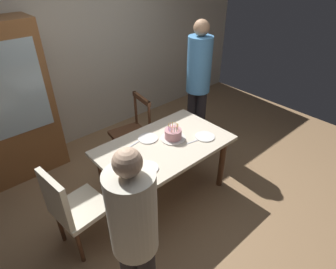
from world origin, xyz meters
TOP-DOWN VIEW (x-y plane):
  - ground at (0.00, 0.00)m, footprint 6.40×6.40m
  - back_wall at (0.00, 1.85)m, footprint 6.40×0.10m
  - dining_table at (0.00, 0.00)m, footprint 1.42×0.87m
  - birthday_cake at (0.14, 0.01)m, footprint 0.28×0.28m
  - plate_near_celebrant at (-0.39, -0.20)m, footprint 0.22×0.22m
  - plate_far_side at (-0.07, 0.20)m, footprint 0.22×0.22m
  - plate_near_guest at (0.43, -0.20)m, footprint 0.22×0.22m
  - fork_near_celebrant at (-0.55, -0.21)m, footprint 0.18×0.05m
  - fork_far_side at (-0.23, 0.21)m, footprint 0.18×0.05m
  - fork_near_guest at (0.27, -0.18)m, footprint 0.18×0.05m
  - chair_spindle_back at (0.09, 0.75)m, footprint 0.50×0.50m
  - chair_upholstered at (-1.10, 0.02)m, footprint 0.49×0.48m
  - person_celebrant at (-0.98, -0.82)m, footprint 0.32×0.32m
  - person_guest at (1.04, 0.51)m, footprint 0.32×0.32m
  - china_cabinet at (-1.14, 1.56)m, footprint 1.10×0.45m

SIDE VIEW (x-z plane):
  - ground at x=0.00m, z-range 0.00..0.00m
  - chair_spindle_back at x=0.09m, z-range -0.02..0.93m
  - chair_upholstered at x=-1.10m, z-range 0.06..1.01m
  - dining_table at x=0.00m, z-range 0.27..1.00m
  - fork_near_celebrant at x=-0.55m, z-range 0.73..0.73m
  - fork_far_side at x=-0.23m, z-range 0.73..0.73m
  - fork_near_guest at x=0.27m, z-range 0.73..0.73m
  - plate_near_celebrant at x=-0.39m, z-range 0.73..0.74m
  - plate_far_side at x=-0.07m, z-range 0.73..0.74m
  - plate_near_guest at x=0.43m, z-range 0.73..0.74m
  - birthday_cake at x=0.14m, z-range 0.69..0.87m
  - person_celebrant at x=-0.98m, z-range 0.11..1.68m
  - china_cabinet at x=-1.14m, z-range 0.00..1.90m
  - person_guest at x=1.04m, z-range 0.13..1.93m
  - back_wall at x=0.00m, z-range 0.00..2.60m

